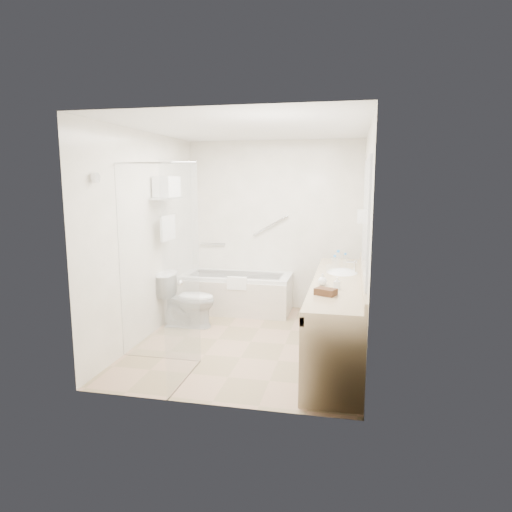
% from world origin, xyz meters
% --- Properties ---
extents(floor, '(3.20, 3.20, 0.00)m').
position_xyz_m(floor, '(0.00, 0.00, 0.00)').
color(floor, tan).
rests_on(floor, ground).
extents(ceiling, '(2.60, 3.20, 0.10)m').
position_xyz_m(ceiling, '(0.00, 0.00, 2.50)').
color(ceiling, silver).
rests_on(ceiling, wall_back).
extents(wall_back, '(2.60, 0.10, 2.50)m').
position_xyz_m(wall_back, '(0.00, 1.60, 1.25)').
color(wall_back, white).
rests_on(wall_back, ground).
extents(wall_front, '(2.60, 0.10, 2.50)m').
position_xyz_m(wall_front, '(0.00, -1.60, 1.25)').
color(wall_front, white).
rests_on(wall_front, ground).
extents(wall_left, '(0.10, 3.20, 2.50)m').
position_xyz_m(wall_left, '(-1.30, 0.00, 1.25)').
color(wall_left, white).
rests_on(wall_left, ground).
extents(wall_right, '(0.10, 3.20, 2.50)m').
position_xyz_m(wall_right, '(1.30, 0.00, 1.25)').
color(wall_right, white).
rests_on(wall_right, ground).
extents(bathtub, '(1.60, 0.73, 0.59)m').
position_xyz_m(bathtub, '(-0.50, 1.24, 0.28)').
color(bathtub, silver).
rests_on(bathtub, floor).
extents(grab_bar_short, '(0.40, 0.03, 0.03)m').
position_xyz_m(grab_bar_short, '(-0.95, 1.56, 0.95)').
color(grab_bar_short, silver).
rests_on(grab_bar_short, wall_back).
extents(grab_bar_long, '(0.53, 0.03, 0.33)m').
position_xyz_m(grab_bar_long, '(-0.05, 1.56, 1.25)').
color(grab_bar_long, silver).
rests_on(grab_bar_long, wall_back).
extents(shower_enclosure, '(0.96, 0.91, 2.11)m').
position_xyz_m(shower_enclosure, '(-0.63, -0.93, 1.07)').
color(shower_enclosure, silver).
rests_on(shower_enclosure, floor).
extents(towel_shelf, '(0.24, 0.55, 0.81)m').
position_xyz_m(towel_shelf, '(-1.17, 0.35, 1.75)').
color(towel_shelf, silver).
rests_on(towel_shelf, wall_left).
extents(vanity_counter, '(0.55, 2.70, 0.95)m').
position_xyz_m(vanity_counter, '(1.02, -0.15, 0.64)').
color(vanity_counter, tan).
rests_on(vanity_counter, floor).
extents(sink, '(0.40, 0.52, 0.14)m').
position_xyz_m(sink, '(1.05, 0.25, 0.82)').
color(sink, silver).
rests_on(sink, vanity_counter).
extents(faucet, '(0.03, 0.03, 0.14)m').
position_xyz_m(faucet, '(1.20, 0.25, 0.93)').
color(faucet, silver).
rests_on(faucet, vanity_counter).
extents(mirror, '(0.02, 2.00, 1.20)m').
position_xyz_m(mirror, '(1.29, -0.15, 1.55)').
color(mirror, '#ACB0B8').
rests_on(mirror, wall_right).
extents(hairdryer_unit, '(0.08, 0.10, 0.18)m').
position_xyz_m(hairdryer_unit, '(1.25, 1.05, 1.45)').
color(hairdryer_unit, silver).
rests_on(hairdryer_unit, wall_right).
extents(toilet, '(0.75, 0.45, 0.72)m').
position_xyz_m(toilet, '(-0.95, 0.41, 0.36)').
color(toilet, silver).
rests_on(toilet, floor).
extents(amenity_basket, '(0.23, 0.20, 0.06)m').
position_xyz_m(amenity_basket, '(0.93, -0.88, 0.88)').
color(amenity_basket, '#4F2E1C').
rests_on(amenity_basket, vanity_counter).
extents(soap_bottle_a, '(0.09, 0.13, 0.06)m').
position_xyz_m(soap_bottle_a, '(1.02, -0.63, 0.88)').
color(soap_bottle_a, silver).
rests_on(soap_bottle_a, vanity_counter).
extents(soap_bottle_b, '(0.12, 0.14, 0.10)m').
position_xyz_m(soap_bottle_b, '(0.87, -0.47, 0.90)').
color(soap_bottle_b, silver).
rests_on(soap_bottle_b, vanity_counter).
extents(water_bottle_left, '(0.07, 0.07, 0.22)m').
position_xyz_m(water_bottle_left, '(0.99, 0.55, 0.95)').
color(water_bottle_left, silver).
rests_on(water_bottle_left, vanity_counter).
extents(water_bottle_mid, '(0.06, 0.06, 0.19)m').
position_xyz_m(water_bottle_mid, '(0.96, 0.34, 0.94)').
color(water_bottle_mid, silver).
rests_on(water_bottle_mid, vanity_counter).
extents(water_bottle_right, '(0.06, 0.06, 0.18)m').
position_xyz_m(water_bottle_right, '(1.08, 0.56, 0.93)').
color(water_bottle_right, silver).
rests_on(water_bottle_right, vanity_counter).
extents(drinking_glass_near, '(0.08, 0.08, 0.10)m').
position_xyz_m(drinking_glass_near, '(0.90, 0.17, 0.90)').
color(drinking_glass_near, silver).
rests_on(drinking_glass_near, vanity_counter).
extents(drinking_glass_far, '(0.08, 0.08, 0.09)m').
position_xyz_m(drinking_glass_far, '(0.92, 0.99, 0.90)').
color(drinking_glass_far, silver).
rests_on(drinking_glass_far, vanity_counter).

